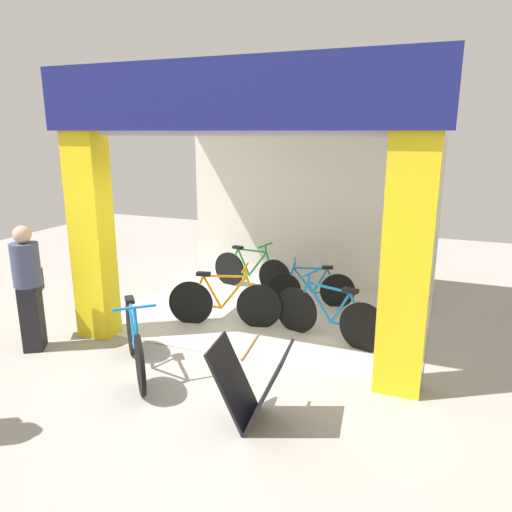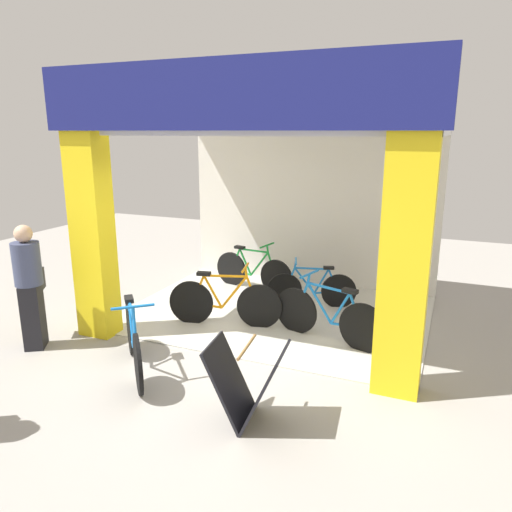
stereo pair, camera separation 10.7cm
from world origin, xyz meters
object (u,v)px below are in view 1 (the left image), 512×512
at_px(bicycle_inside_0, 311,288).
at_px(bicycle_inside_3, 251,271).
at_px(bicycle_inside_1, 328,316).
at_px(pedestrian_0, 29,286).
at_px(bicycle_parked_0, 135,342).
at_px(sandwich_board_sign, 251,384).
at_px(bicycle_inside_2, 224,302).

relative_size(bicycle_inside_0, bicycle_inside_3, 0.87).
height_order(bicycle_inside_1, pedestrian_0, pedestrian_0).
bearing_deg(bicycle_parked_0, sandwich_board_sign, -14.84).
distance_m(bicycle_inside_0, bicycle_inside_3, 1.34).
bearing_deg(bicycle_inside_3, bicycle_inside_2, -80.85).
height_order(bicycle_inside_0, bicycle_parked_0, bicycle_parked_0).
distance_m(bicycle_inside_2, bicycle_parked_0, 1.73).
xyz_separation_m(bicycle_parked_0, sandwich_board_sign, (1.70, -0.45, 0.03)).
bearing_deg(bicycle_inside_1, bicycle_inside_0, 115.66).
bearing_deg(pedestrian_0, bicycle_inside_0, 43.59).
bearing_deg(sandwich_board_sign, bicycle_inside_1, 83.06).
relative_size(bicycle_inside_2, pedestrian_0, 0.99).
distance_m(bicycle_parked_0, pedestrian_0, 1.73).
height_order(bicycle_inside_2, pedestrian_0, pedestrian_0).
distance_m(bicycle_inside_1, bicycle_parked_0, 2.61).
xyz_separation_m(bicycle_inside_2, sandwich_board_sign, (1.30, -2.13, 0.04)).
distance_m(bicycle_inside_2, sandwich_board_sign, 2.50).
height_order(bicycle_inside_1, bicycle_parked_0, bicycle_parked_0).
bearing_deg(bicycle_inside_1, sandwich_board_sign, -96.94).
distance_m(bicycle_inside_2, bicycle_inside_3, 1.76).
height_order(bicycle_inside_0, bicycle_inside_1, bicycle_inside_1).
relative_size(bicycle_inside_2, sandwich_board_sign, 2.00).
height_order(bicycle_inside_1, bicycle_inside_3, bicycle_inside_1).
relative_size(bicycle_inside_2, bicycle_parked_0, 1.26).
xyz_separation_m(bicycle_inside_0, bicycle_inside_2, (-0.98, -1.26, 0.05)).
bearing_deg(bicycle_parked_0, bicycle_inside_0, 65.05).
bearing_deg(bicycle_inside_2, bicycle_inside_0, 52.25).
bearing_deg(bicycle_inside_3, pedestrian_0, -117.84).
xyz_separation_m(bicycle_inside_0, bicycle_inside_1, (0.59, -1.23, 0.06)).
distance_m(bicycle_inside_1, bicycle_inside_3, 2.51).
xyz_separation_m(bicycle_inside_2, bicycle_inside_3, (-0.28, 1.73, -0.02)).
bearing_deg(bicycle_parked_0, bicycle_inside_2, 76.89).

